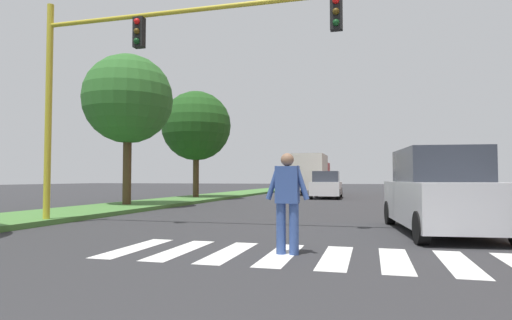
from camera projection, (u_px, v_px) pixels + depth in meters
The scene contains 10 objects.
ground_plane at pixel (356, 197), 29.22m from camera, with size 140.00×140.00×0.00m, color #2D2D30.
crosswalk at pixel (308, 256), 6.96m from camera, with size 6.75×2.20×0.01m.
median_strip at pixel (222, 196), 29.61m from camera, with size 3.28×64.00×0.15m, color #477A38.
tree_mid at pixel (128, 99), 18.63m from camera, with size 3.87×3.87×6.51m.
tree_far at pixel (196, 126), 26.05m from camera, with size 4.21×4.21×6.42m.
traffic_light_gantry at pixel (139, 60), 11.23m from camera, with size 9.40×0.30×6.00m.
pedestrian_performer at pixel (287, 198), 7.16m from camera, with size 0.75×0.24×1.69m.
suv_crossing at pixel (441, 193), 9.96m from camera, with size 2.44×4.79×1.97m.
sedan_midblock at pixel (326, 186), 27.23m from camera, with size 1.98×4.53×1.72m.
truck_box_delivery at pixel (312, 174), 33.72m from camera, with size 2.40×6.20×3.10m.
Camera 1 is at (1.00, -0.06, 1.26)m, focal length 30.06 mm.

